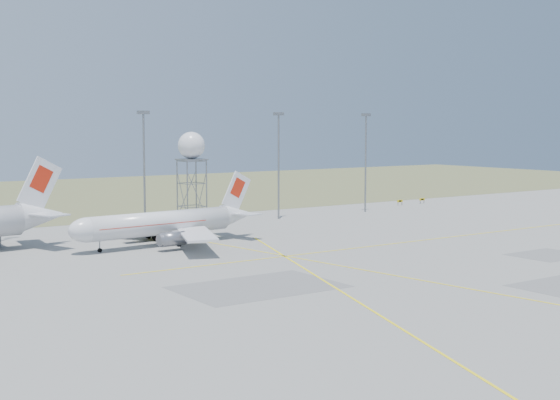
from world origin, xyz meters
TOP-DOWN VIEW (x-y plane):
  - ground at (0.00, 0.00)m, footprint 400.00×400.00m
  - grass_strip at (0.00, 140.00)m, footprint 400.00×120.00m
  - mast_b at (-10.00, 66.00)m, footprint 2.20×0.50m
  - mast_c at (18.00, 66.00)m, footprint 2.20×0.50m
  - mast_d at (40.00, 66.00)m, footprint 2.20×0.50m
  - taxi_sign_near at (55.60, 72.00)m, footprint 1.60×0.17m
  - taxi_sign_far at (62.60, 72.00)m, footprint 1.60×0.17m
  - airliner_main at (-15.21, 48.57)m, footprint 31.60×30.63m
  - radar_tower at (-2.75, 62.44)m, footprint 4.67×4.67m
  - fire_truck at (-10.74, 54.83)m, footprint 8.60×3.76m

SIDE VIEW (x-z plane):
  - ground at x=0.00m, z-range 0.00..0.00m
  - grass_strip at x=0.00m, z-range 0.00..0.03m
  - taxi_sign_near at x=55.60m, z-range 0.29..1.49m
  - taxi_sign_far at x=62.60m, z-range 0.29..1.49m
  - fire_truck at x=-10.74m, z-range -0.07..3.32m
  - airliner_main at x=-15.21m, z-range -2.08..8.67m
  - radar_tower at x=-2.75m, z-range 1.03..17.93m
  - mast_b at x=-10.00m, z-range 1.82..22.32m
  - mast_c at x=18.00m, z-range 1.82..22.32m
  - mast_d at x=40.00m, z-range 1.82..22.32m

